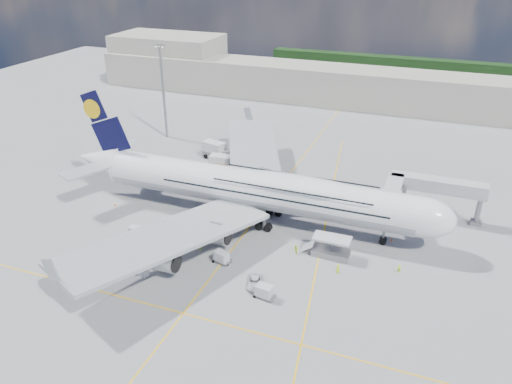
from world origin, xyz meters
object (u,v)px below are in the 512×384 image
(dolly_nose_near, at_px, (222,257))
(cone_nose, at_px, (392,239))
(jet_bridge, at_px, (420,189))
(catering_truck_outer, at_px, (217,152))
(crew_loader, at_px, (296,250))
(crew_nose, at_px, (399,269))
(cone_wing_left_outer, at_px, (209,163))
(crew_tug, at_px, (174,259))
(dolly_row_c, at_px, (169,223))
(cone_tail, at_px, (115,205))
(catering_truck_inner, at_px, (223,164))
(cone_wing_left_inner, at_px, (226,180))
(baggage_tug, at_px, (142,271))
(cargo_loader, at_px, (330,249))
(crew_van, at_px, (338,268))
(cone_wing_right_outer, at_px, (76,297))
(dolly_nose_far, at_px, (264,291))
(airliner, at_px, (256,189))
(light_mast, at_px, (163,91))
(service_van, at_px, (255,282))
(crew_wing, at_px, (200,246))
(dolly_row_a, at_px, (156,226))
(cone_wing_right_inner, at_px, (169,233))
(dolly_row_b, at_px, (136,231))

(dolly_nose_near, relative_size, cone_nose, 7.33)
(jet_bridge, relative_size, dolly_nose_near, 5.17)
(catering_truck_outer, bearing_deg, crew_loader, -32.20)
(crew_nose, relative_size, cone_wing_left_outer, 2.79)
(catering_truck_outer, relative_size, crew_nose, 4.88)
(crew_nose, relative_size, crew_tug, 0.93)
(crew_nose, distance_m, cone_wing_left_outer, 58.01)
(dolly_row_c, bearing_deg, cone_tail, 145.99)
(catering_truck_inner, distance_m, cone_wing_left_outer, 6.66)
(jet_bridge, bearing_deg, dolly_row_c, -156.00)
(cone_nose, bearing_deg, cone_wing_left_inner, 162.09)
(baggage_tug, bearing_deg, cargo_loader, 44.98)
(crew_van, bearing_deg, cone_wing_right_outer, 86.64)
(dolly_nose_far, relative_size, crew_nose, 2.18)
(airliner, distance_m, light_mast, 53.72)
(baggage_tug, height_order, cone_wing_right_outer, baggage_tug)
(catering_truck_inner, distance_m, cone_tail, 27.74)
(cone_wing_left_outer, bearing_deg, light_mast, 145.99)
(crew_tug, bearing_deg, dolly_nose_far, -10.09)
(service_van, xyz_separation_m, crew_van, (11.68, 8.16, 0.18))
(cone_wing_left_outer, bearing_deg, crew_wing, -66.53)
(crew_loader, height_order, crew_wing, crew_loader)
(crew_wing, xyz_separation_m, crew_tug, (-2.34, -5.30, 0.02))
(dolly_row_a, bearing_deg, crew_van, -0.09)
(dolly_nose_near, xyz_separation_m, baggage_tug, (-10.89, -8.00, -0.44))
(baggage_tug, bearing_deg, crew_van, 35.75)
(cargo_loader, height_order, service_van, cargo_loader)
(airliner, relative_size, cone_wing_right_inner, 133.47)
(cone_wing_left_outer, xyz_separation_m, cone_tail, (-8.73, -27.04, -0.02))
(dolly_nose_far, bearing_deg, crew_van, 56.68)
(jet_bridge, height_order, light_mast, light_mast)
(cargo_loader, distance_m, service_van, 15.82)
(dolly_nose_near, distance_m, crew_van, 19.77)
(dolly_row_a, xyz_separation_m, crew_van, (36.06, -2.20, 0.49))
(cone_nose, bearing_deg, catering_truck_inner, 157.71)
(jet_bridge, relative_size, dolly_row_a, 6.11)
(dolly_row_b, xyz_separation_m, cone_wing_left_inner, (6.19, 27.87, -0.73))
(crew_tug, height_order, cone_wing_left_outer, crew_tug)
(baggage_tug, bearing_deg, cone_nose, 48.19)
(light_mast, bearing_deg, cone_tail, -75.27)
(crew_nose, distance_m, crew_loader, 17.74)
(dolly_row_a, height_order, baggage_tug, baggage_tug)
(service_van, relative_size, cone_wing_left_outer, 7.74)
(dolly_row_a, bearing_deg, cargo_loader, 7.56)
(light_mast, bearing_deg, crew_nose, -32.09)
(baggage_tug, bearing_deg, dolly_row_b, 141.08)
(cargo_loader, relative_size, crew_wing, 4.84)
(cone_wing_right_inner, distance_m, cone_wing_right_outer, 22.26)
(catering_truck_outer, distance_m, crew_loader, 46.20)
(cargo_loader, bearing_deg, service_van, -125.89)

